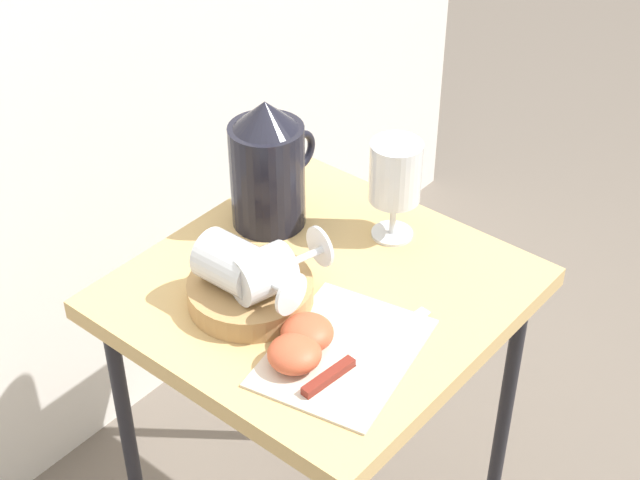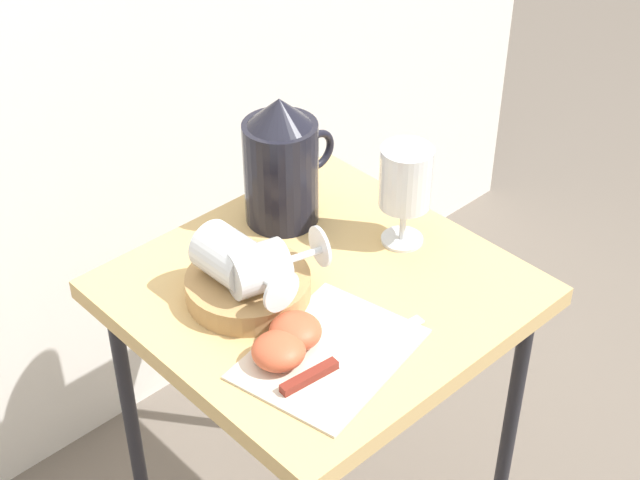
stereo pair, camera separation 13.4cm
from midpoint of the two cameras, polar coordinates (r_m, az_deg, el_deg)
name	(u,v)px [view 2 (the right image)]	position (r m, az deg, el deg)	size (l,w,h in m)	color
table	(320,320)	(1.43, 2.68, -4.83)	(0.52, 0.51, 0.66)	tan
linen_napkin	(330,354)	(1.28, 3.58, -6.82)	(0.23, 0.17, 0.00)	beige
basket_tray	(248,286)	(1.35, -1.43, -2.86)	(0.18, 0.18, 0.04)	#AD8451
pitcher	(282,171)	(1.47, 0.33, 3.99)	(0.17, 0.11, 0.21)	black
wine_glass_upright	(406,182)	(1.42, 7.75, 3.28)	(0.08, 0.08, 0.16)	silver
wine_glass_tipped_near	(262,267)	(1.30, -0.54, -1.73)	(0.15, 0.10, 0.07)	silver
wine_glass_tipped_far	(231,258)	(1.32, -2.35, -1.17)	(0.08, 0.15, 0.07)	silver
apple_half_left	(279,351)	(1.25, 0.63, -6.66)	(0.07, 0.07, 0.04)	#C15133
apple_half_right	(295,331)	(1.27, 1.55, -5.49)	(0.07, 0.07, 0.04)	#C15133
knife	(333,364)	(1.25, 3.87, -7.44)	(0.23, 0.04, 0.01)	silver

